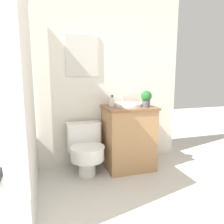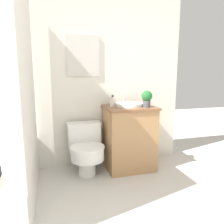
% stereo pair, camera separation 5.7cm
% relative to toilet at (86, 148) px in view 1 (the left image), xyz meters
% --- Properties ---
extents(wall_back, '(3.06, 0.07, 2.50)m').
position_rel_toilet_xyz_m(wall_back, '(-0.16, 0.30, 0.93)').
color(wall_back, silver).
rests_on(wall_back, ground_plane).
extents(shower_area, '(0.63, 1.42, 1.98)m').
position_rel_toilet_xyz_m(shower_area, '(-0.86, -0.44, -0.05)').
color(shower_area, white).
rests_on(shower_area, ground_plane).
extents(toilet, '(0.42, 0.54, 0.61)m').
position_rel_toilet_xyz_m(toilet, '(0.00, 0.00, 0.00)').
color(toilet, white).
rests_on(toilet, ground_plane).
extents(vanity, '(0.62, 0.50, 0.81)m').
position_rel_toilet_xyz_m(vanity, '(0.56, 0.00, 0.08)').
color(vanity, '#AD7F51').
rests_on(vanity, ground_plane).
extents(sink, '(0.35, 0.39, 0.13)m').
position_rel_toilet_xyz_m(sink, '(0.56, 0.03, 0.50)').
color(sink, white).
rests_on(sink, vanity).
extents(soap_bottle, '(0.06, 0.06, 0.14)m').
position_rel_toilet_xyz_m(soap_bottle, '(0.35, 0.04, 0.54)').
color(soap_bottle, silver).
rests_on(soap_bottle, vanity).
extents(potted_plant, '(0.13, 0.13, 0.20)m').
position_rel_toilet_xyz_m(potted_plant, '(0.73, -0.12, 0.59)').
color(potted_plant, '#4C4C51').
rests_on(potted_plant, vanity).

